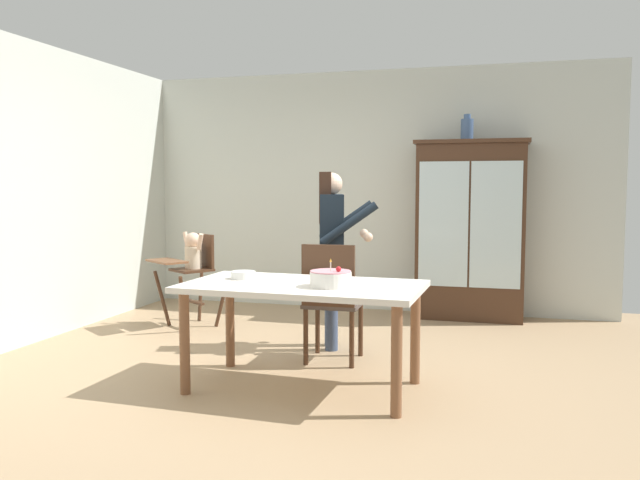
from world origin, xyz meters
TOP-DOWN VIEW (x-y plane):
  - ground_plane at (0.00, 0.00)m, footprint 6.24×6.24m
  - wall_back at (0.00, 2.63)m, footprint 5.32×0.06m
  - wall_left at (-2.63, 0.00)m, footprint 0.06×5.32m
  - china_cabinet at (1.12, 2.37)m, footprint 1.17×0.48m
  - ceramic_vase at (1.07, 2.37)m, footprint 0.13×0.13m
  - high_chair_with_toddler at (-1.54, 1.23)m, footprint 0.80×0.85m
  - adult_person at (0.03, 0.77)m, footprint 0.60×0.59m
  - dining_table at (0.11, -0.38)m, footprint 1.66×0.94m
  - birthday_cake at (0.33, -0.46)m, footprint 0.28×0.28m
  - serving_bowl at (-0.37, -0.27)m, footprint 0.18×0.18m
  - dining_chair_far_side at (0.14, 0.28)m, footprint 0.45×0.45m

SIDE VIEW (x-z plane):
  - ground_plane at x=0.00m, z-range 0.00..0.00m
  - dining_chair_far_side at x=0.14m, z-range 0.08..1.04m
  - dining_table at x=0.11m, z-range 0.28..1.02m
  - high_chair_with_toddler at x=-1.54m, z-range 0.18..1.13m
  - serving_bowl at x=-0.37m, z-range 0.74..0.79m
  - birthday_cake at x=0.33m, z-range 0.70..0.89m
  - china_cabinet at x=1.12m, z-range 0.01..1.89m
  - adult_person at x=0.03m, z-range 0.20..1.73m
  - wall_back at x=0.00m, z-range 0.00..2.70m
  - wall_left at x=-2.63m, z-range 0.00..2.70m
  - ceramic_vase at x=1.07m, z-range 1.87..2.14m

